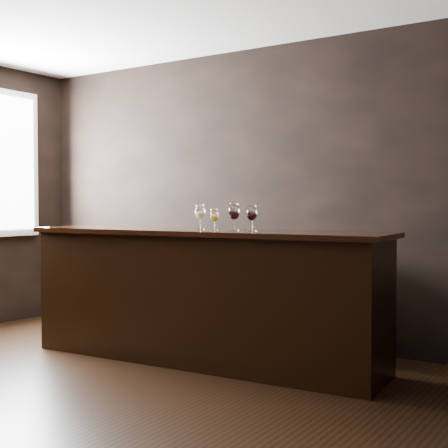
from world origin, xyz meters
The scene contains 9 objects.
ground centered at (0.00, 0.00, 0.00)m, with size 5.00×5.00×0.00m, color black.
room_shell centered at (-0.23, 0.11, 1.81)m, with size 5.02×4.52×2.81m.
bar_counter centered at (0.30, 1.24, 0.53)m, with size 3.02×0.65×1.06m, color black.
bar_top centered at (0.30, 1.24, 1.08)m, with size 3.12×0.73×0.04m, color black.
back_bar_shelf centered at (-0.33, 2.03, 0.47)m, with size 2.61×0.40×0.94m, color black.
glass_white centered at (0.26, 1.26, 1.24)m, with size 0.09×0.09×0.21m.
glass_amber centered at (0.43, 1.22, 1.21)m, with size 0.07×0.07×0.17m.
glass_red_a centered at (0.60, 1.25, 1.24)m, with size 0.09×0.09×0.21m.
glass_red_b centered at (0.76, 1.27, 1.23)m, with size 0.09×0.09×0.20m.
Camera 1 is at (3.27, -2.95, 1.32)m, focal length 50.00 mm.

